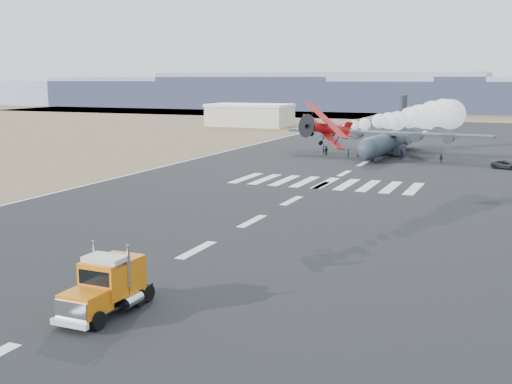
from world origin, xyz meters
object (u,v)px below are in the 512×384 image
Objects in this scene: hangar_left at (250,115)px; crew_g at (348,153)px; crew_e at (358,151)px; crew_f at (326,150)px; crew_d at (441,159)px; aerobatic_biplane at (326,128)px; semi_truck at (107,285)px; transport_aircraft at (389,140)px; support_vehicle at (507,165)px; crew_c at (382,153)px; crew_h at (401,154)px; crew_b at (382,153)px; crew_a at (323,149)px.

hangar_left is 81.09m from crew_g.
crew_e is 1.14× the size of crew_f.
aerobatic_biplane is at bearing 88.16° from crew_d.
semi_truck is at bearing 88.11° from crew_d.
transport_aircraft is (-4.48, 57.22, -6.38)m from aerobatic_biplane.
support_vehicle is 32.99m from crew_f.
hangar_left reaches higher than semi_truck.
hangar_left is 81.53m from crew_c.
semi_truck reaches higher than crew_g.
semi_truck is at bearing 171.19° from crew_g.
hangar_left is at bearing 168.70° from crew_h.
semi_truck is 4.47× the size of crew_b.
crew_a is at bearing -122.45° from crew_f.
crew_f reaches higher than crew_g.
crew_b is 1.12× the size of crew_c.
transport_aircraft is 7.93× the size of support_vehicle.
transport_aircraft reaches higher than crew_b.
crew_a is at bearing -152.43° from crew_h.
crew_d is at bearing -108.24° from crew_g.
hangar_left is at bearing -40.93° from crew_d.
crew_f is at bearing 98.73° from support_vehicle.
crew_d reaches higher than support_vehicle.
crew_b is 0.95× the size of crew_e.
crew_e is (-4.54, 0.37, 0.04)m from crew_b.
hangar_left is 79.53m from crew_e.
aerobatic_biplane is 3.90× the size of crew_c.
crew_d is (22.57, -5.73, -0.04)m from crew_a.
aerobatic_biplane is at bearing -178.54° from support_vehicle.
semi_truck is 1.68× the size of support_vehicle.
crew_h is (-7.27, 3.18, 0.05)m from crew_d.
aerobatic_biplane reaches higher than semi_truck.
crew_e reaches higher than crew_h.
crew_d is at bearing 99.24° from aerobatic_biplane.
semi_truck is at bearing -2.45° from crew_a.
crew_e reaches higher than crew_d.
crew_c is at bearing 76.38° from crew_a.
crew_g is at bearing 118.23° from aerobatic_biplane.
crew_h is at bearing 123.79° from crew_b.
crew_f reaches higher than crew_d.
transport_aircraft is 12.48m from crew_a.
aerobatic_biplane is 51.72m from crew_g.
crew_g is 0.94× the size of crew_h.
crew_d is (-10.57, 3.12, 0.12)m from support_vehicle.
hangar_left is at bearing 135.74° from transport_aircraft.
crew_f is at bearing -147.34° from crew_h.
crew_g is (-10.42, 49.96, -8.42)m from aerobatic_biplane.
crew_a is at bearing 138.34° from crew_e.
transport_aircraft is at bearing -149.77° from crew_c.
hangar_left is 102.55m from support_vehicle.
crew_f is at bearing 23.62° from crew_a.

